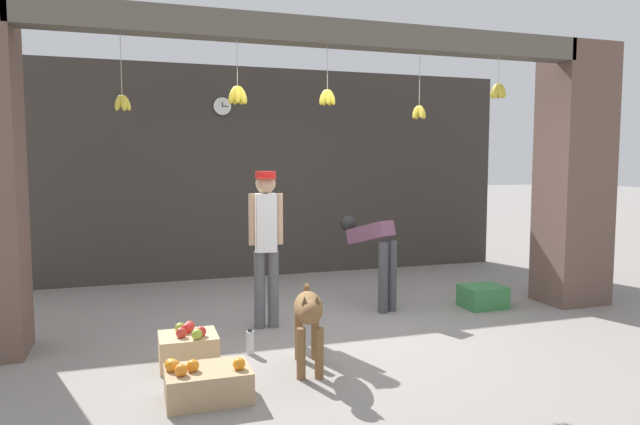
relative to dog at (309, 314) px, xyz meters
name	(u,v)px	position (x,y,z in m)	size (l,w,h in m)	color
ground_plane	(334,333)	(0.53, 0.88, -0.46)	(60.00, 60.00, 0.00)	gray
shop_back_wall	(265,173)	(0.53, 3.90, 1.05)	(7.48, 0.12, 3.01)	#38332D
shop_pillar_right	(574,176)	(3.62, 1.18, 1.05)	(0.70, 0.60, 3.01)	brown
storefront_awning	(331,36)	(0.53, 1.00, 2.40)	(5.58, 0.27, 0.91)	#5B564C
dog	(309,314)	(0.00, 0.00, 0.00)	(0.36, 0.84, 0.67)	brown
shopkeeper	(266,237)	(-0.06, 1.27, 0.46)	(0.34, 0.26, 1.57)	#56565B
worker_stooping	(374,249)	(1.27, 1.63, 0.23)	(0.46, 0.77, 1.03)	#424247
fruit_crate_oranges	(207,383)	(-0.85, -0.33, -0.34)	(0.59, 0.41, 0.30)	tan
fruit_crate_apples	(188,348)	(-0.91, 0.40, -0.31)	(0.47, 0.40, 0.34)	tan
produce_box_green	(483,297)	(2.47, 1.27, -0.33)	(0.47, 0.38, 0.25)	#387A42
water_bottle	(250,342)	(-0.37, 0.52, -0.35)	(0.07, 0.07, 0.22)	silver
wall_clock	(222,106)	(-0.10, 3.83, 1.98)	(0.26, 0.03, 0.26)	black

